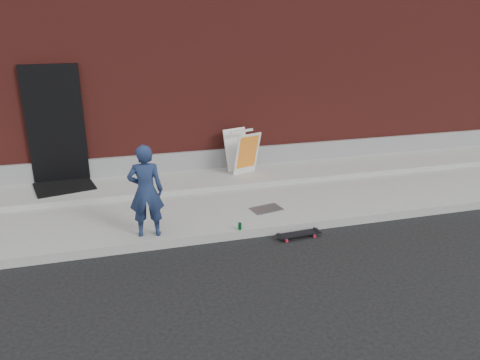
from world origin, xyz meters
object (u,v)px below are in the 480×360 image
object	(u,v)px
skateboard	(299,234)
soda_can	(240,226)
child	(146,191)
pizza_sign	(242,151)

from	to	relation	value
skateboard	soda_can	distance (m)	0.95
child	soda_can	distance (m)	1.58
child	pizza_sign	size ratio (longest dim) A/B	1.61
pizza_sign	soda_can	xyz separation A→B (m)	(-0.74, -2.48, -0.49)
child	pizza_sign	world-z (taller)	child
pizza_sign	soda_can	distance (m)	2.63
pizza_sign	soda_can	world-z (taller)	pizza_sign
child	skateboard	size ratio (longest dim) A/B	2.02
pizza_sign	skateboard	bearing A→B (deg)	-86.34
skateboard	soda_can	world-z (taller)	soda_can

